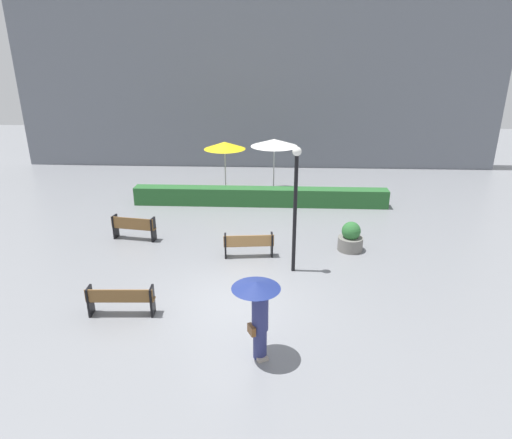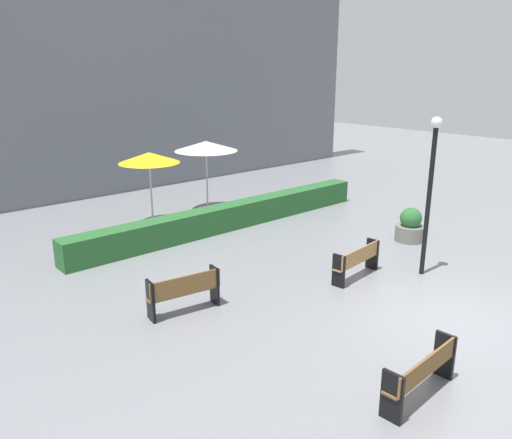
{
  "view_description": "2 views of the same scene",
  "coord_description": "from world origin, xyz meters",
  "px_view_note": "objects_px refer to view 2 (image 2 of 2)",
  "views": [
    {
      "loc": [
        1.23,
        -11.24,
        6.83
      ],
      "look_at": [
        0.55,
        2.99,
        1.36
      ],
      "focal_mm": 31.67,
      "sensor_mm": 36.0,
      "label": 1
    },
    {
      "loc": [
        -9.64,
        -4.48,
        5.21
      ],
      "look_at": [
        -0.91,
        5.47,
        1.23
      ],
      "focal_mm": 35.58,
      "sensor_mm": 36.0,
      "label": 2
    }
  ],
  "objects_px": {
    "bench_far_left": "(184,290)",
    "patio_umbrella_white": "(206,146)",
    "bench_mid_center": "(358,260)",
    "patio_umbrella_yellow": "(149,158)",
    "planter_pot": "(410,227)",
    "lamp_post": "(431,181)",
    "bench_near_left": "(422,371)"
  },
  "relations": [
    {
      "from": "bench_near_left",
      "to": "patio_umbrella_white",
      "type": "height_order",
      "value": "patio_umbrella_white"
    },
    {
      "from": "lamp_post",
      "to": "patio_umbrella_white",
      "type": "xyz_separation_m",
      "value": [
        -0.74,
        8.52,
        -0.01
      ]
    },
    {
      "from": "bench_near_left",
      "to": "lamp_post",
      "type": "bearing_deg",
      "value": 31.08
    },
    {
      "from": "bench_far_left",
      "to": "patio_umbrella_yellow",
      "type": "bearing_deg",
      "value": 65.7
    },
    {
      "from": "bench_mid_center",
      "to": "patio_umbrella_white",
      "type": "distance_m",
      "value": 7.86
    },
    {
      "from": "patio_umbrella_white",
      "to": "bench_far_left",
      "type": "bearing_deg",
      "value": -129.59
    },
    {
      "from": "patio_umbrella_yellow",
      "to": "planter_pot",
      "type": "bearing_deg",
      "value": -52.12
    },
    {
      "from": "bench_mid_center",
      "to": "planter_pot",
      "type": "relative_size",
      "value": 1.64
    },
    {
      "from": "bench_far_left",
      "to": "bench_near_left",
      "type": "bearing_deg",
      "value": -76.78
    },
    {
      "from": "bench_mid_center",
      "to": "planter_pot",
      "type": "distance_m",
      "value": 3.67
    },
    {
      "from": "lamp_post",
      "to": "bench_near_left",
      "type": "bearing_deg",
      "value": -148.92
    },
    {
      "from": "lamp_post",
      "to": "patio_umbrella_yellow",
      "type": "height_order",
      "value": "lamp_post"
    },
    {
      "from": "bench_far_left",
      "to": "patio_umbrella_white",
      "type": "xyz_separation_m",
      "value": [
        5.18,
        6.27,
        1.95
      ]
    },
    {
      "from": "bench_near_left",
      "to": "planter_pot",
      "type": "xyz_separation_m",
      "value": [
        6.8,
        4.55,
        -0.05
      ]
    },
    {
      "from": "bench_far_left",
      "to": "bench_near_left",
      "type": "relative_size",
      "value": 0.93
    },
    {
      "from": "patio_umbrella_yellow",
      "to": "bench_near_left",
      "type": "bearing_deg",
      "value": -98.01
    },
    {
      "from": "planter_pot",
      "to": "patio_umbrella_yellow",
      "type": "height_order",
      "value": "patio_umbrella_yellow"
    },
    {
      "from": "planter_pot",
      "to": "patio_umbrella_white",
      "type": "xyz_separation_m",
      "value": [
        -2.82,
        6.81,
        2.03
      ]
    },
    {
      "from": "planter_pot",
      "to": "lamp_post",
      "type": "xyz_separation_m",
      "value": [
        -2.08,
        -1.71,
        2.03
      ]
    },
    {
      "from": "bench_mid_center",
      "to": "lamp_post",
      "type": "distance_m",
      "value": 2.67
    },
    {
      "from": "bench_mid_center",
      "to": "bench_near_left",
      "type": "height_order",
      "value": "bench_mid_center"
    },
    {
      "from": "bench_near_left",
      "to": "planter_pot",
      "type": "distance_m",
      "value": 8.19
    },
    {
      "from": "planter_pot",
      "to": "lamp_post",
      "type": "bearing_deg",
      "value": -140.71
    },
    {
      "from": "lamp_post",
      "to": "patio_umbrella_yellow",
      "type": "xyz_separation_m",
      "value": [
        -3.14,
        8.42,
        -0.15
      ]
    },
    {
      "from": "planter_pot",
      "to": "lamp_post",
      "type": "height_order",
      "value": "lamp_post"
    },
    {
      "from": "lamp_post",
      "to": "patio_umbrella_yellow",
      "type": "relative_size",
      "value": 1.62
    },
    {
      "from": "bench_near_left",
      "to": "patio_umbrella_white",
      "type": "relative_size",
      "value": 0.68
    },
    {
      "from": "bench_far_left",
      "to": "bench_mid_center",
      "type": "height_order",
      "value": "bench_far_left"
    },
    {
      "from": "bench_mid_center",
      "to": "patio_umbrella_yellow",
      "type": "xyz_separation_m",
      "value": [
        -1.63,
        7.46,
        1.84
      ]
    },
    {
      "from": "bench_mid_center",
      "to": "patio_umbrella_white",
      "type": "bearing_deg",
      "value": 84.18
    },
    {
      "from": "bench_far_left",
      "to": "planter_pot",
      "type": "bearing_deg",
      "value": -3.92
    },
    {
      "from": "bench_near_left",
      "to": "lamp_post",
      "type": "relative_size",
      "value": 0.44
    }
  ]
}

